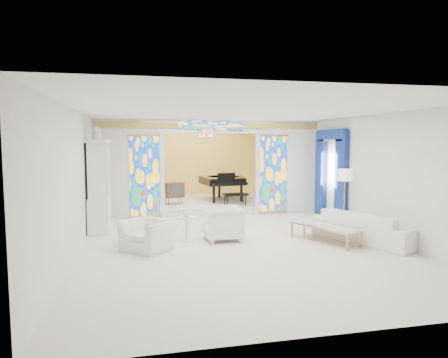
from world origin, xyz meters
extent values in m
plane|color=silver|center=(0.00, 0.00, 0.00)|extent=(12.00, 12.00, 0.00)
cube|color=white|center=(0.00, 0.00, 3.00)|extent=(7.00, 12.00, 0.02)
cube|color=white|center=(0.00, 6.00, 1.50)|extent=(7.00, 0.02, 3.00)
cube|color=white|center=(0.00, -6.00, 1.50)|extent=(7.00, 0.02, 3.00)
cube|color=white|center=(-3.50, 0.00, 1.50)|extent=(0.02, 12.00, 3.00)
cube|color=white|center=(3.50, 0.00, 1.50)|extent=(0.02, 12.00, 3.00)
cube|color=white|center=(-2.50, 2.00, 1.50)|extent=(2.00, 0.18, 3.00)
cube|color=white|center=(2.50, 2.00, 1.50)|extent=(2.00, 0.18, 3.00)
cube|color=white|center=(0.00, 2.00, 2.80)|extent=(3.00, 0.18, 0.40)
cube|color=silver|center=(-1.50, 1.90, 1.30)|extent=(0.12, 0.06, 2.60)
cube|color=silver|center=(1.50, 1.90, 1.30)|extent=(0.12, 0.06, 2.60)
cube|color=silver|center=(0.00, 1.90, 2.65)|extent=(3.24, 0.06, 0.12)
cube|color=gold|center=(0.00, 1.90, 2.82)|extent=(7.00, 0.05, 0.18)
cube|color=gold|center=(-2.03, 1.89, 1.30)|extent=(0.90, 0.04, 2.40)
cube|color=gold|center=(2.03, 1.89, 1.30)|extent=(0.90, 0.04, 2.40)
cube|color=gold|center=(0.00, 1.89, 2.82)|extent=(2.00, 0.04, 0.34)
cube|color=silver|center=(0.00, 4.10, 0.09)|extent=(6.80, 3.80, 0.18)
cube|color=gold|center=(0.00, 5.88, 1.50)|extent=(6.70, 0.10, 2.90)
cylinder|color=#BF8643|center=(0.20, 4.00, 2.55)|extent=(0.48, 0.48, 0.30)
cube|color=navy|center=(3.40, 0.05, 1.35)|extent=(0.12, 0.55, 2.60)
cube|color=navy|center=(3.40, 1.35, 1.35)|extent=(0.12, 0.55, 2.60)
cube|color=navy|center=(3.40, 0.70, 2.55)|extent=(0.14, 1.70, 0.30)
cube|color=gold|center=(3.40, 0.70, 2.38)|extent=(0.12, 1.50, 0.06)
cube|color=silver|center=(-3.22, 0.60, 0.45)|extent=(0.50, 1.40, 0.90)
cube|color=silver|center=(-3.22, 0.60, 1.60)|extent=(0.44, 1.30, 1.40)
cube|color=silver|center=(-2.99, 0.60, 1.60)|extent=(0.01, 1.20, 1.30)
cube|color=silver|center=(-3.22, 0.60, 2.34)|extent=(0.56, 1.46, 0.08)
cylinder|color=white|center=(-3.22, 0.25, 2.46)|extent=(0.22, 0.22, 0.16)
sphere|color=white|center=(-3.22, 0.25, 2.62)|extent=(0.20, 0.20, 0.20)
imported|color=white|center=(-2.03, -1.62, 0.32)|extent=(1.32, 1.32, 0.65)
imported|color=white|center=(-0.28, -1.11, 0.40)|extent=(0.89, 0.87, 0.80)
imported|color=white|center=(2.95, -1.99, 0.36)|extent=(1.89, 2.61, 0.71)
cylinder|color=silver|center=(-1.12, -0.99, 0.55)|extent=(0.54, 0.54, 0.03)
cylinder|color=silver|center=(-1.12, -0.99, 0.27)|extent=(0.09, 0.09, 0.53)
cylinder|color=silver|center=(-1.12, -0.99, 0.01)|extent=(0.36, 0.36, 0.03)
imported|color=white|center=(-1.12, -0.99, 0.66)|extent=(0.18, 0.18, 0.18)
cube|color=silver|center=(2.00, -1.80, 0.37)|extent=(1.16, 1.79, 0.04)
cube|color=#BF8643|center=(2.00, -1.80, 0.36)|extent=(1.20, 1.83, 0.03)
cube|color=#BF8643|center=(2.12, -2.65, 0.18)|extent=(0.05, 0.05, 0.36)
cube|color=#BF8643|center=(2.53, -2.47, 0.18)|extent=(0.05, 0.05, 0.36)
cube|color=#BF8643|center=(1.46, -1.14, 0.18)|extent=(0.05, 0.05, 0.36)
cube|color=#BF8643|center=(1.88, -0.96, 0.18)|extent=(0.05, 0.05, 0.36)
cylinder|color=#BF8643|center=(3.20, -0.52, 0.01)|extent=(0.30, 0.30, 0.03)
cylinder|color=#BF8643|center=(3.20, -0.52, 0.73)|extent=(0.03, 0.03, 1.47)
cylinder|color=white|center=(3.20, -0.52, 1.45)|extent=(0.42, 0.42, 0.31)
cube|color=black|center=(0.80, 4.14, 0.90)|extent=(1.54, 1.63, 0.27)
cylinder|color=black|center=(1.04, 4.50, 0.90)|extent=(1.52, 1.52, 0.27)
cube|color=black|center=(0.90, 3.29, 0.86)|extent=(1.30, 0.44, 0.09)
cube|color=silver|center=(0.91, 3.22, 0.88)|extent=(1.19, 0.24, 0.03)
cube|color=black|center=(0.86, 3.62, 1.11)|extent=(0.66, 0.11, 0.24)
cube|color=black|center=(0.97, 2.73, 0.56)|extent=(0.89, 0.43, 0.08)
cylinder|color=black|center=(0.36, 3.42, 0.47)|extent=(0.11, 0.11, 0.59)
cylinder|color=black|center=(1.40, 3.54, 0.47)|extent=(0.11, 0.11, 0.59)
cylinder|color=black|center=(0.82, 4.71, 0.47)|extent=(0.11, 0.11, 0.59)
cube|color=#56351F|center=(-1.02, 3.54, 0.66)|extent=(0.73, 0.58, 0.52)
cube|color=#363B38|center=(-0.96, 3.33, 0.70)|extent=(0.40, 0.13, 0.33)
cone|color=#56351F|center=(-1.22, 3.32, 0.29)|extent=(0.05, 0.05, 0.23)
cone|color=#56351F|center=(-0.74, 3.45, 0.29)|extent=(0.05, 0.05, 0.23)
cone|color=#56351F|center=(-1.30, 3.62, 0.29)|extent=(0.05, 0.05, 0.23)
cone|color=#56351F|center=(-0.82, 3.75, 0.29)|extent=(0.05, 0.05, 0.23)
camera|label=1|loc=(-2.21, -10.24, 2.33)|focal=32.00mm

